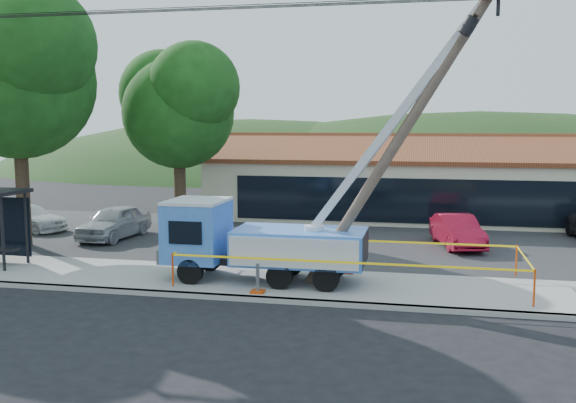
% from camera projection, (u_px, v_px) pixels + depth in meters
% --- Properties ---
extents(ground, '(120.00, 120.00, 0.00)m').
position_uv_depth(ground, '(249.00, 324.00, 16.85)').
color(ground, black).
rests_on(ground, ground).
extents(curb, '(60.00, 0.25, 0.15)m').
position_uv_depth(curb, '(268.00, 300.00, 18.88)').
color(curb, '#A6A29C').
rests_on(curb, ground).
extents(sidewalk, '(60.00, 4.00, 0.15)m').
position_uv_depth(sidewalk, '(282.00, 284.00, 20.73)').
color(sidewalk, '#A6A29C').
rests_on(sidewalk, ground).
extents(parking_lot, '(60.00, 12.00, 0.10)m').
position_uv_depth(parking_lot, '(321.00, 240.00, 28.49)').
color(parking_lot, '#28282B').
rests_on(parking_lot, ground).
extents(strip_mall, '(22.50, 8.53, 4.67)m').
position_uv_depth(strip_mall, '(416.00, 184.00, 35.19)').
color(strip_mall, beige).
rests_on(strip_mall, ground).
extents(tree_west_near, '(7.56, 6.72, 10.80)m').
position_uv_depth(tree_west_near, '(16.00, 66.00, 26.15)').
color(tree_west_near, '#332316').
rests_on(tree_west_near, ground).
extents(tree_lot, '(6.30, 5.60, 8.94)m').
position_uv_depth(tree_lot, '(178.00, 102.00, 30.14)').
color(tree_lot, '#332316').
rests_on(tree_lot, ground).
extents(hill_west, '(78.40, 56.00, 28.00)m').
position_uv_depth(hill_west, '(251.00, 168.00, 73.33)').
color(hill_west, '#1E3513').
rests_on(hill_west, ground).
extents(hill_center, '(89.60, 64.00, 32.00)m').
position_uv_depth(hill_center, '(477.00, 172.00, 68.19)').
color(hill_center, '#1E3513').
rests_on(hill_center, ground).
extents(utility_truck, '(10.36, 3.51, 9.11)m').
position_uv_depth(utility_truck, '(261.00, 237.00, 20.78)').
color(utility_truck, black).
rests_on(utility_truck, ground).
extents(leaning_pole, '(5.58, 1.89, 9.04)m').
position_uv_depth(leaning_pole, '(405.00, 130.00, 19.42)').
color(leaning_pole, brown).
rests_on(leaning_pole, ground).
extents(caution_tape, '(10.78, 3.66, 1.06)m').
position_uv_depth(caution_tape, '(350.00, 258.00, 20.67)').
color(caution_tape, '#D2430B').
rests_on(caution_tape, ground).
extents(car_silver, '(2.06, 4.44, 1.47)m').
position_uv_depth(car_silver, '(115.00, 240.00, 28.71)').
color(car_silver, '#A7AAAE').
rests_on(car_silver, ground).
extents(car_red, '(2.31, 4.25, 1.33)m').
position_uv_depth(car_red, '(457.00, 249.00, 26.78)').
color(car_red, '#A7102B').
rests_on(car_red, ground).
extents(car_white, '(4.48, 2.70, 1.22)m').
position_uv_depth(car_white, '(29.00, 232.00, 30.83)').
color(car_white, white).
rests_on(car_white, ground).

